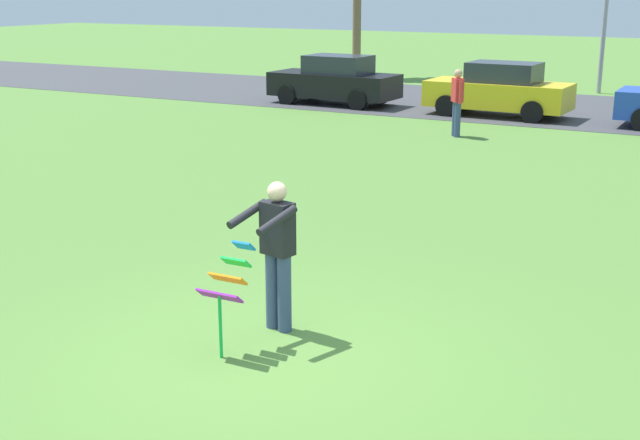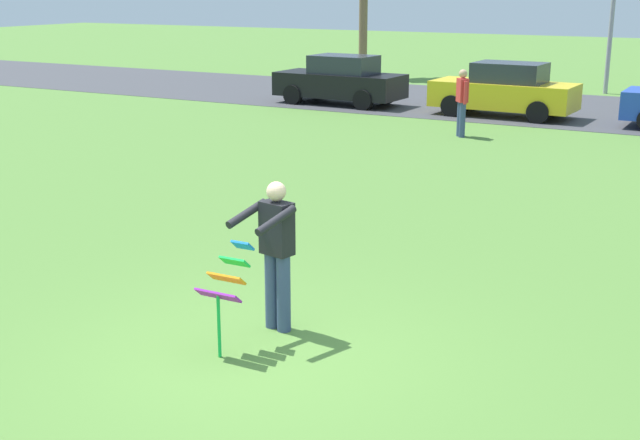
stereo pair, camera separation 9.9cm
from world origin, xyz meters
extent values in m
plane|color=#568438|center=(0.00, 0.00, 0.00)|extent=(120.00, 120.00, 0.00)
cube|color=#424247|center=(0.00, 20.18, 0.01)|extent=(120.00, 8.00, 0.01)
cylinder|color=#384772|center=(-0.12, 0.70, 0.45)|extent=(0.16, 0.16, 0.90)
cylinder|color=#384772|center=(-0.30, 0.73, 0.45)|extent=(0.16, 0.16, 0.90)
cube|color=black|center=(-0.21, 0.71, 1.20)|extent=(0.40, 0.29, 0.60)
sphere|color=beige|center=(-0.21, 0.71, 1.62)|extent=(0.22, 0.22, 0.22)
cylinder|color=black|center=(-0.04, 0.43, 1.38)|extent=(0.20, 0.59, 0.24)
cylinder|color=black|center=(-0.47, 0.52, 1.38)|extent=(0.20, 0.59, 0.24)
cube|color=blue|center=(-0.35, 0.25, 1.11)|extent=(0.23, 0.14, 0.12)
cube|color=green|center=(-0.35, 0.08, 0.97)|extent=(0.32, 0.14, 0.12)
cube|color=orange|center=(-0.35, -0.08, 0.83)|extent=(0.42, 0.15, 0.12)
cube|color=purple|center=(-0.35, -0.24, 0.70)|extent=(0.51, 0.15, 0.12)
cylinder|color=green|center=(-0.35, -0.24, 0.35)|extent=(0.04, 0.04, 0.69)
cube|color=black|center=(-8.27, 17.78, 0.64)|extent=(4.25, 1.84, 0.76)
cube|color=#282D38|center=(-8.12, 17.77, 1.30)|extent=(2.06, 1.46, 0.60)
cylinder|color=black|center=(-9.60, 17.01, 0.32)|extent=(0.65, 0.24, 0.64)
cylinder|color=black|center=(-9.55, 18.63, 0.32)|extent=(0.65, 0.24, 0.64)
cylinder|color=black|center=(-7.00, 16.93, 0.32)|extent=(0.65, 0.24, 0.64)
cylinder|color=black|center=(-6.94, 18.54, 0.32)|extent=(0.65, 0.24, 0.64)
cube|color=yellow|center=(-2.77, 17.78, 0.64)|extent=(4.25, 1.83, 0.76)
cube|color=#282D38|center=(-2.62, 17.77, 1.30)|extent=(2.06, 1.46, 0.60)
cylinder|color=black|center=(-4.10, 17.01, 0.32)|extent=(0.65, 0.24, 0.64)
cylinder|color=black|center=(-4.05, 18.62, 0.32)|extent=(0.65, 0.24, 0.64)
cylinder|color=black|center=(-1.50, 16.93, 0.32)|extent=(0.65, 0.24, 0.64)
cylinder|color=black|center=(-1.45, 18.54, 0.32)|extent=(0.65, 0.24, 0.64)
cylinder|color=#384772|center=(-2.63, 13.77, 0.45)|extent=(0.16, 0.16, 0.90)
cylinder|color=#384772|center=(-2.74, 13.91, 0.45)|extent=(0.16, 0.16, 0.90)
cube|color=red|center=(-2.69, 13.84, 1.20)|extent=(0.40, 0.42, 0.60)
sphere|color=tan|center=(-2.69, 13.84, 1.62)|extent=(0.22, 0.22, 0.22)
cylinder|color=red|center=(-2.54, 13.65, 1.17)|extent=(0.09, 0.09, 0.58)
cylinder|color=red|center=(-2.84, 14.03, 1.17)|extent=(0.09, 0.09, 0.58)
camera|label=1|loc=(4.46, -7.02, 3.81)|focal=47.50mm
camera|label=2|loc=(4.55, -6.97, 3.81)|focal=47.50mm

